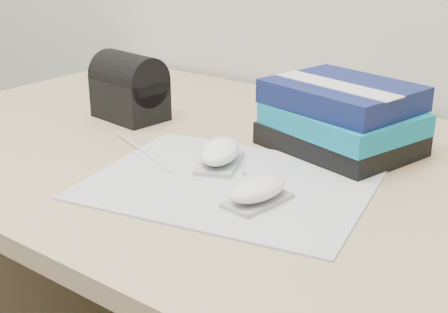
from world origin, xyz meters
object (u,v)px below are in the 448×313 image
Objects in this scene: mouse_front at (258,191)px; book_stack at (342,118)px; desk at (321,288)px; pouch at (129,87)px; mouse_rear at (220,153)px.

mouse_front is 0.27m from book_stack.
mouse_front reaches higher than desk.
pouch is (-0.42, 0.18, 0.04)m from mouse_front.
mouse_rear is 0.84× the size of pouch.
mouse_front is (0.00, -0.20, 0.26)m from desk.
desk is 13.19× the size of mouse_rear.
book_stack is 0.42m from pouch.
book_stack reaches higher than mouse_rear.
pouch reaches higher than desk.
book_stack is (-0.01, 0.26, 0.04)m from mouse_front.
mouse_rear is 0.15m from mouse_front.
desk is 15.82× the size of mouse_front.
mouse_rear reaches higher than desk.
desk is 0.51m from pouch.
pouch is at bearing -176.33° from desk.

